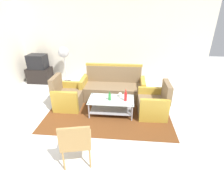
{
  "coord_description": "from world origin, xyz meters",
  "views": [
    {
      "loc": [
        0.53,
        -3.0,
        2.4
      ],
      "look_at": [
        0.19,
        0.73,
        0.65
      ],
      "focal_mm": 27.63,
      "sensor_mm": 36.0,
      "label": 1
    }
  ],
  "objects_px": {
    "coffee_table": "(111,104)",
    "pedestal_fan": "(64,54)",
    "armchair_right": "(153,104)",
    "wicker_chair": "(76,140)",
    "bottle_green": "(110,97)",
    "tv_stand": "(40,75)",
    "couch": "(113,88)",
    "cup": "(120,95)",
    "television": "(38,61)",
    "armchair_left": "(68,97)",
    "bottle_red": "(126,97)"
  },
  "relations": [
    {
      "from": "coffee_table",
      "to": "pedestal_fan",
      "type": "xyz_separation_m",
      "value": [
        -1.79,
        1.92,
        0.74
      ]
    },
    {
      "from": "armchair_right",
      "to": "wicker_chair",
      "type": "height_order",
      "value": "armchair_right"
    },
    {
      "from": "bottle_green",
      "to": "tv_stand",
      "type": "relative_size",
      "value": 0.28
    },
    {
      "from": "couch",
      "to": "coffee_table",
      "type": "xyz_separation_m",
      "value": [
        0.03,
        -0.85,
        -0.04
      ]
    },
    {
      "from": "couch",
      "to": "armchair_right",
      "type": "bearing_deg",
      "value": 143.9
    },
    {
      "from": "couch",
      "to": "coffee_table",
      "type": "distance_m",
      "value": 0.85
    },
    {
      "from": "pedestal_fan",
      "to": "couch",
      "type": "bearing_deg",
      "value": -31.16
    },
    {
      "from": "cup",
      "to": "tv_stand",
      "type": "relative_size",
      "value": 0.12
    },
    {
      "from": "bottle_green",
      "to": "cup",
      "type": "distance_m",
      "value": 0.31
    },
    {
      "from": "tv_stand",
      "to": "television",
      "type": "bearing_deg",
      "value": 87.75
    },
    {
      "from": "armchair_left",
      "to": "tv_stand",
      "type": "height_order",
      "value": "armchair_left"
    },
    {
      "from": "couch",
      "to": "wicker_chair",
      "type": "height_order",
      "value": "couch"
    },
    {
      "from": "cup",
      "to": "bottle_red",
      "type": "bearing_deg",
      "value": -54.76
    },
    {
      "from": "cup",
      "to": "wicker_chair",
      "type": "distance_m",
      "value": 1.85
    },
    {
      "from": "tv_stand",
      "to": "pedestal_fan",
      "type": "distance_m",
      "value": 1.21
    },
    {
      "from": "armchair_right",
      "to": "wicker_chair",
      "type": "xyz_separation_m",
      "value": [
        -1.46,
        -1.66,
        0.21
      ]
    },
    {
      "from": "armchair_left",
      "to": "pedestal_fan",
      "type": "relative_size",
      "value": 0.67
    },
    {
      "from": "wicker_chair",
      "to": "pedestal_fan",
      "type": "bearing_deg",
      "value": 99.18
    },
    {
      "from": "cup",
      "to": "wicker_chair",
      "type": "bearing_deg",
      "value": -109.86
    },
    {
      "from": "coffee_table",
      "to": "television",
      "type": "distance_m",
      "value": 3.35
    },
    {
      "from": "armchair_right",
      "to": "television",
      "type": "bearing_deg",
      "value": 63.5
    },
    {
      "from": "couch",
      "to": "pedestal_fan",
      "type": "distance_m",
      "value": 2.18
    },
    {
      "from": "couch",
      "to": "television",
      "type": "distance_m",
      "value": 2.93
    },
    {
      "from": "bottle_red",
      "to": "bottle_green",
      "type": "xyz_separation_m",
      "value": [
        -0.38,
        0.0,
        -0.03
      ]
    },
    {
      "from": "bottle_red",
      "to": "bottle_green",
      "type": "relative_size",
      "value": 1.32
    },
    {
      "from": "armchair_right",
      "to": "bottle_green",
      "type": "xyz_separation_m",
      "value": [
        -1.07,
        -0.1,
        0.21
      ]
    },
    {
      "from": "couch",
      "to": "coffee_table",
      "type": "height_order",
      "value": "couch"
    },
    {
      "from": "couch",
      "to": "tv_stand",
      "type": "bearing_deg",
      "value": -20.25
    },
    {
      "from": "couch",
      "to": "tv_stand",
      "type": "height_order",
      "value": "couch"
    },
    {
      "from": "cup",
      "to": "coffee_table",
      "type": "bearing_deg",
      "value": -143.91
    },
    {
      "from": "bottle_red",
      "to": "pedestal_fan",
      "type": "height_order",
      "value": "pedestal_fan"
    },
    {
      "from": "couch",
      "to": "tv_stand",
      "type": "distance_m",
      "value": 2.89
    },
    {
      "from": "couch",
      "to": "pedestal_fan",
      "type": "xyz_separation_m",
      "value": [
        -1.76,
        1.07,
        0.7
      ]
    },
    {
      "from": "bottle_green",
      "to": "pedestal_fan",
      "type": "height_order",
      "value": "pedestal_fan"
    },
    {
      "from": "couch",
      "to": "television",
      "type": "relative_size",
      "value": 2.92
    },
    {
      "from": "armchair_right",
      "to": "coffee_table",
      "type": "bearing_deg",
      "value": 92.72
    },
    {
      "from": "armchair_right",
      "to": "bottle_red",
      "type": "height_order",
      "value": "armchair_right"
    },
    {
      "from": "coffee_table",
      "to": "bottle_red",
      "type": "height_order",
      "value": "bottle_red"
    },
    {
      "from": "armchair_right",
      "to": "bottle_red",
      "type": "bearing_deg",
      "value": 97.89
    },
    {
      "from": "coffee_table",
      "to": "television",
      "type": "bearing_deg",
      "value": 145.65
    },
    {
      "from": "couch",
      "to": "cup",
      "type": "relative_size",
      "value": 18.04
    },
    {
      "from": "wicker_chair",
      "to": "bottle_green",
      "type": "bearing_deg",
      "value": 63.81
    },
    {
      "from": "cup",
      "to": "couch",
      "type": "bearing_deg",
      "value": 108.88
    },
    {
      "from": "bottle_green",
      "to": "wicker_chair",
      "type": "relative_size",
      "value": 0.26
    },
    {
      "from": "cup",
      "to": "television",
      "type": "distance_m",
      "value": 3.43
    },
    {
      "from": "pedestal_fan",
      "to": "armchair_right",
      "type": "bearing_deg",
      "value": -33.21
    },
    {
      "from": "coffee_table",
      "to": "pedestal_fan",
      "type": "bearing_deg",
      "value": 133.05
    },
    {
      "from": "tv_stand",
      "to": "television",
      "type": "distance_m",
      "value": 0.5
    },
    {
      "from": "tv_stand",
      "to": "pedestal_fan",
      "type": "height_order",
      "value": "pedestal_fan"
    },
    {
      "from": "armchair_right",
      "to": "bottle_green",
      "type": "relative_size",
      "value": 3.83
    }
  ]
}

